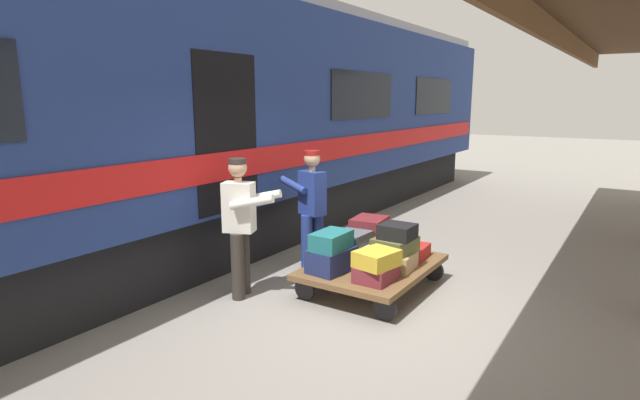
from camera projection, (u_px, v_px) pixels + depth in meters
ground_plane at (383, 319)px, 5.56m from camera, size 60.00×60.00×0.00m
train_car at (149, 122)px, 7.15m from camera, size 3.02×20.65×4.00m
luggage_cart at (373, 268)px, 6.35m from camera, size 1.34×1.84×0.34m
suitcase_cream_canvas at (352, 252)px, 6.48m from camera, size 0.50×0.57×0.21m
suitcase_brown_leather at (370, 240)px, 6.89m from camera, size 0.39×0.50×0.30m
suitcase_navy_fabric at (331, 260)px, 6.06m from camera, size 0.44×0.60×0.28m
suitcase_burgundy_valise at (376, 273)px, 5.75m from camera, size 0.38×0.49×0.18m
suitcase_tan_vintage at (395, 260)px, 6.16m from camera, size 0.49×0.49×0.20m
suitcase_red_plastic at (411, 251)px, 6.58m from camera, size 0.42×0.53×0.16m
suitcase_slate_roller at (352, 238)px, 6.49m from camera, size 0.41×0.45×0.15m
suitcase_olive_duffel at (395, 245)px, 6.15m from camera, size 0.47×0.54×0.18m
suitcase_yellow_case at (377, 258)px, 5.68m from camera, size 0.46×0.53×0.19m
suitcase_maroon_trunk at (369, 223)px, 6.84m from camera, size 0.48×0.56×0.16m
suitcase_black_hardshell at (397, 231)px, 6.08m from camera, size 0.40×0.36×0.18m
suitcase_teal_softside at (331, 240)px, 5.99m from camera, size 0.34×0.51×0.21m
porter_in_overalls at (311, 207)px, 6.95m from camera, size 0.73×0.55×1.70m
porter_by_door at (241, 223)px, 6.03m from camera, size 0.74×0.59×1.70m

